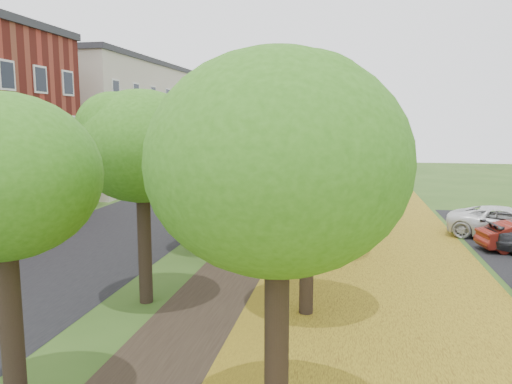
% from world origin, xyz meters
% --- Properties ---
extents(street_asphalt, '(8.00, 70.00, 0.01)m').
position_xyz_m(street_asphalt, '(-7.50, 15.00, 0.00)').
color(street_asphalt, black).
rests_on(street_asphalt, ground).
extents(footpath, '(3.20, 70.00, 0.01)m').
position_xyz_m(footpath, '(0.00, 15.00, 0.00)').
color(footpath, black).
rests_on(footpath, ground).
extents(leaf_verge, '(7.50, 70.00, 0.01)m').
position_xyz_m(leaf_verge, '(5.00, 15.00, 0.01)').
color(leaf_verge, '#AD931F').
rests_on(leaf_verge, ground).
extents(tree_row_west, '(3.71, 33.71, 5.88)m').
position_xyz_m(tree_row_west, '(-2.20, 15.00, 4.27)').
color(tree_row_west, black).
rests_on(tree_row_west, ground).
extents(tree_row_east, '(3.71, 33.71, 5.88)m').
position_xyz_m(tree_row_east, '(2.60, 15.00, 4.27)').
color(tree_row_east, black).
rests_on(tree_row_east, ground).
extents(building_cream, '(10.30, 20.30, 10.40)m').
position_xyz_m(building_cream, '(-17.00, 33.00, 5.21)').
color(building_cream, beige).
rests_on(building_cream, ground).
extents(car_white, '(5.69, 3.95, 1.44)m').
position_xyz_m(car_white, '(11.00, 16.77, 0.72)').
color(car_white, white).
rests_on(car_white, ground).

